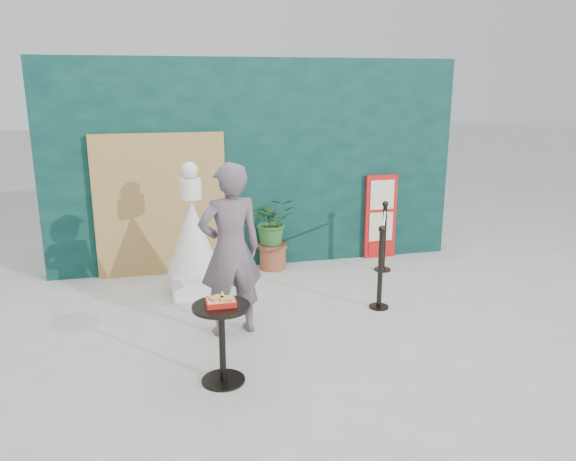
# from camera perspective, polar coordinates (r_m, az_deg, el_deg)

# --- Properties ---
(ground) EXTENTS (60.00, 60.00, 0.00)m
(ground) POSITION_cam_1_polar(r_m,az_deg,el_deg) (5.77, 2.89, -12.66)
(ground) COLOR #ADAAA5
(ground) RESTS_ON ground
(back_wall) EXTENTS (6.00, 0.30, 3.00)m
(back_wall) POSITION_cam_1_polar(r_m,az_deg,el_deg) (8.27, -3.22, 6.73)
(back_wall) COLOR #092A27
(back_wall) RESTS_ON ground
(bamboo_fence) EXTENTS (1.80, 0.08, 2.00)m
(bamboo_fence) POSITION_cam_1_polar(r_m,az_deg,el_deg) (8.02, -12.78, 2.49)
(bamboo_fence) COLOR tan
(bamboo_fence) RESTS_ON ground
(woman) EXTENTS (0.75, 0.55, 1.88)m
(woman) POSITION_cam_1_polar(r_m,az_deg,el_deg) (5.98, -5.87, -1.99)
(woman) COLOR #60525B
(woman) RESTS_ON ground
(menu_board) EXTENTS (0.50, 0.07, 1.30)m
(menu_board) POSITION_cam_1_polar(r_m,az_deg,el_deg) (8.79, 9.38, 1.39)
(menu_board) COLOR red
(menu_board) RESTS_ON ground
(statue) EXTENTS (0.67, 0.67, 1.72)m
(statue) POSITION_cam_1_polar(r_m,az_deg,el_deg) (7.22, -9.65, -1.13)
(statue) COLOR white
(statue) RESTS_ON ground
(cafe_table) EXTENTS (0.52, 0.52, 0.75)m
(cafe_table) POSITION_cam_1_polar(r_m,az_deg,el_deg) (5.15, -6.74, -10.13)
(cafe_table) COLOR black
(cafe_table) RESTS_ON ground
(food_basket) EXTENTS (0.26, 0.19, 0.11)m
(food_basket) POSITION_cam_1_polar(r_m,az_deg,el_deg) (5.04, -6.82, -7.14)
(food_basket) COLOR red
(food_basket) RESTS_ON cafe_table
(planter) EXTENTS (0.63, 0.55, 1.08)m
(planter) POSITION_cam_1_polar(r_m,az_deg,el_deg) (8.13, -1.59, 0.31)
(planter) COLOR brown
(planter) RESTS_ON ground
(stanchion_barrier) EXTENTS (0.84, 1.54, 1.03)m
(stanchion_barrier) POSITION_cam_1_polar(r_m,az_deg,el_deg) (7.51, 9.56, -2.16)
(stanchion_barrier) COLOR black
(stanchion_barrier) RESTS_ON ground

